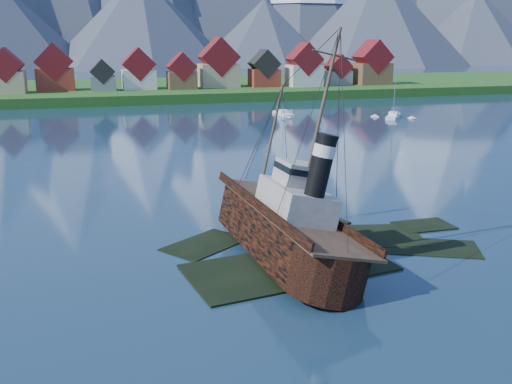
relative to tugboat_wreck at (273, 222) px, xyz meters
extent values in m
plane|color=#182F43|center=(2.90, -2.90, -2.81)|extent=(1400.00, 1400.00, 0.00)
cube|color=black|center=(-0.10, -4.90, -3.13)|extent=(19.08, 11.42, 1.00)
cube|color=black|center=(8.90, 1.10, -3.19)|extent=(15.15, 9.76, 1.00)
cube|color=black|center=(4.90, 6.10, -3.09)|extent=(11.45, 9.06, 1.00)
cube|color=black|center=(14.90, -3.90, -3.23)|extent=(10.27, 8.34, 1.00)
cube|color=black|center=(-6.10, 3.10, -3.21)|extent=(9.42, 8.68, 1.00)
cube|color=black|center=(17.90, 2.10, -3.16)|extent=(6.00, 4.00, 1.00)
cube|color=#254A15|center=(2.90, 167.10, -2.81)|extent=(600.00, 80.00, 3.20)
cube|color=#3F3D38|center=(2.90, 129.10, -2.81)|extent=(600.00, 2.50, 2.00)
cube|color=tan|center=(-40.10, 147.10, 3.59)|extent=(10.50, 9.00, 6.80)
cube|color=maroon|center=(-40.10, 147.10, 8.88)|extent=(10.69, 9.18, 10.69)
cube|color=maroon|center=(-26.10, 153.10, 3.79)|extent=(12.00, 8.50, 7.20)
cube|color=maroon|center=(-26.10, 153.10, 9.55)|extent=(12.22, 8.67, 12.22)
cube|color=slate|center=(-11.10, 148.10, 2.59)|extent=(8.00, 7.00, 4.80)
cube|color=black|center=(-11.10, 148.10, 6.43)|extent=(8.15, 7.14, 8.15)
cube|color=beige|center=(0.90, 151.10, 3.39)|extent=(11.00, 9.50, 6.40)
cube|color=maroon|center=(0.90, 151.10, 8.57)|extent=(11.20, 9.69, 11.20)
cube|color=brown|center=(14.90, 147.10, 3.09)|extent=(9.50, 8.00, 5.80)
cube|color=maroon|center=(14.90, 147.10, 7.70)|extent=(9.67, 8.16, 9.67)
cube|color=tan|center=(28.90, 152.10, 4.19)|extent=(13.50, 10.00, 8.00)
cube|color=maroon|center=(28.90, 152.10, 10.62)|extent=(13.75, 10.20, 13.75)
cube|color=maroon|center=(44.90, 149.10, 3.29)|extent=(10.00, 8.50, 6.20)
cube|color=black|center=(44.90, 149.10, 8.19)|extent=(10.18, 8.67, 10.18)
cube|color=beige|center=(58.90, 146.10, 3.94)|extent=(11.50, 9.00, 7.50)
cube|color=maroon|center=(58.90, 146.10, 9.76)|extent=(11.71, 9.18, 11.71)
cube|color=slate|center=(73.90, 150.10, 2.69)|extent=(9.00, 7.50, 5.00)
cube|color=maroon|center=(73.90, 150.10, 6.81)|extent=(9.16, 7.65, 9.16)
cube|color=brown|center=(86.90, 148.10, 4.09)|extent=(12.50, 10.00, 7.80)
cube|color=maroon|center=(86.90, 148.10, 10.24)|extent=(12.73, 10.20, 12.73)
cone|color=#2D333D|center=(-67.10, 371.10, 24.19)|extent=(120.00, 120.00, 58.00)
cone|color=#2D333D|center=(22.90, 366.10, 28.19)|extent=(136.00, 136.00, 66.00)
cone|color=#2D333D|center=(112.90, 370.10, 20.19)|extent=(110.00, 110.00, 50.00)
cone|color=#2D333D|center=(202.90, 367.10, 32.69)|extent=(150.00, 150.00, 75.00)
cone|color=#2D333D|center=(292.90, 368.10, 25.19)|extent=(124.00, 124.00, 60.00)
cube|color=black|center=(0.00, -1.40, -0.70)|extent=(6.52, 18.78, 3.91)
cone|color=black|center=(0.00, 10.79, -0.70)|extent=(6.52, 6.52, 6.52)
cylinder|color=black|center=(0.00, -10.79, -0.70)|extent=(6.52, 6.52, 3.91)
cube|color=#4C3826|center=(0.00, -1.40, 1.35)|extent=(6.39, 24.78, 0.23)
cube|color=black|center=(-3.13, -1.40, 1.77)|extent=(0.19, 24.00, 0.84)
cube|color=black|center=(3.13, -1.40, 1.77)|extent=(0.19, 24.00, 0.84)
cube|color=#ADA89E|center=(0.00, -2.80, 2.75)|extent=(4.84, 7.92, 2.79)
cube|color=#ADA89E|center=(0.00, -1.86, 5.17)|extent=(3.35, 3.73, 2.05)
cylinder|color=black|center=(0.00, -5.87, 6.75)|extent=(1.77, 1.77, 5.22)
cylinder|color=silver|center=(0.00, -5.87, 8.06)|extent=(1.86, 1.86, 1.02)
cylinder|color=#473828|center=(0.00, 6.05, 7.03)|extent=(0.26, 0.26, 11.18)
cylinder|color=#473828|center=(0.00, -3.73, 12.25)|extent=(0.30, 0.30, 12.11)
cube|color=white|center=(58.57, 80.96, -2.69)|extent=(7.82, 9.11, 1.36)
cube|color=white|center=(58.57, 80.96, -1.61)|extent=(3.34, 3.44, 0.80)
cylinder|color=gray|center=(58.57, 80.96, 3.90)|extent=(0.16, 0.16, 11.82)
cube|color=white|center=(33.19, 93.89, -2.71)|extent=(2.87, 10.14, 1.21)
cube|color=white|center=(33.19, 93.89, -1.75)|extent=(2.31, 2.89, 0.70)
cylinder|color=gray|center=(33.19, 93.89, 3.13)|extent=(0.14, 0.14, 10.46)
camera|label=1|loc=(-16.12, -49.22, 16.92)|focal=40.00mm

